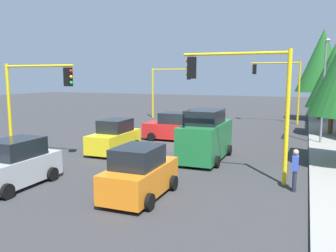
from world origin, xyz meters
The scene contains 14 objects.
ground_plane centered at (0.00, 0.00, 0.00)m, with size 120.00×120.00×0.00m, color #353538.
traffic_signal_near_right centered at (6.00, -5.63, 3.73)m, with size 0.36×4.59×5.23m.
traffic_signal_near_left centered at (6.00, 5.69, 4.00)m, with size 0.36×4.59×5.65m.
traffic_signal_far_right centered at (-14.00, -5.65, 3.82)m, with size 0.36×4.59×5.38m.
traffic_signal_far_left centered at (-14.00, 5.74, 4.18)m, with size 0.36×4.59×5.92m.
street_lamp_curbside centered at (-3.61, 9.20, 4.35)m, with size 2.15×0.28×7.00m.
tree_roadside_mid centered at (-8.00, 10.00, 4.55)m, with size 3.81×3.81×6.95m.
tree_roadside_far centered at (-18.00, 9.50, 6.08)m, with size 5.03×5.03×9.24m.
delivery_van_green centered at (2.91, 3.20, 1.28)m, with size 4.80×2.22×2.77m.
car_silver centered at (10.37, -2.89, 0.90)m, with size 4.05×2.05×1.98m.
car_orange centered at (9.62, 2.50, 0.90)m, with size 3.73×2.01×1.98m.
car_red centered at (-2.00, -0.53, 0.90)m, with size 2.09×4.08×1.98m.
car_yellow centered at (3.07, -2.40, 0.90)m, with size 3.90×1.99×1.98m.
pedestrian_crossing centered at (6.74, 7.92, 0.91)m, with size 0.40×0.24×1.70m.
Camera 1 is at (21.12, 8.20, 4.56)m, focal length 37.47 mm.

